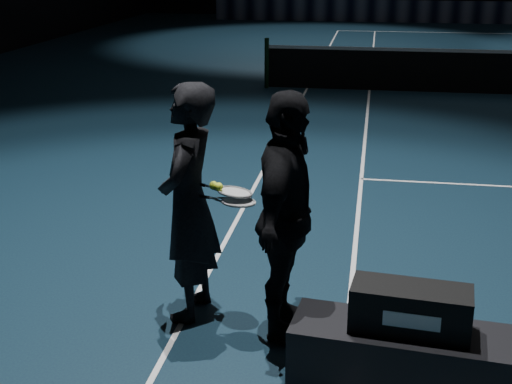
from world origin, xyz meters
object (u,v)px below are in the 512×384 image
player_a (189,203)px  player_b (285,218)px  racket_upper (235,192)px  racket_bag (410,309)px  racket_lower (238,202)px  tennis_balls (216,184)px  player_bench (406,360)px

player_a → player_b: bearing=80.0°
racket_upper → player_b: bearing=-9.1°
player_b → racket_bag: bearing=-120.8°
player_a → racket_lower: player_a is taller
player_a → player_b: same height
tennis_balls → player_bench: bearing=-27.8°
racket_bag → player_a: 2.01m
player_a → player_bench: bearing=67.9°
player_a → racket_upper: 0.43m
racket_lower → tennis_balls: 0.23m
player_b → tennis_balls: (-0.58, 0.15, 0.20)m
racket_lower → racket_upper: bearing=141.3°
racket_bag → tennis_balls: size_ratio=6.76×
racket_upper → player_bench: bearing=-20.6°
player_b → tennis_balls: size_ratio=16.69×
player_a → tennis_balls: player_a is taller
player_bench → tennis_balls: 1.98m
racket_lower → tennis_balls: (-0.19, 0.05, 0.12)m
player_b → racket_lower: size_ratio=2.94×
player_bench → racket_upper: racket_upper is taller
player_bench → racket_upper: (-1.38, 0.81, 0.90)m
player_bench → racket_lower: size_ratio=2.39×
racket_bag → player_a: (-1.78, 0.86, 0.35)m
racket_bag → racket_upper: bearing=155.7°
player_a → racket_bag: bearing=67.9°
player_bench → racket_lower: racket_lower is taller
racket_bag → player_bench: bearing=0.0°
player_bench → racket_lower: 1.75m
racket_bag → tennis_balls: (-1.53, 0.81, 0.55)m
player_bench → player_a: 2.12m
player_bench → racket_bag: size_ratio=2.00×
racket_upper → player_a: bearing=-178.3°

